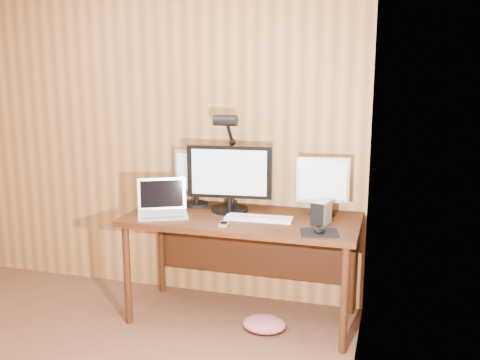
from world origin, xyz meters
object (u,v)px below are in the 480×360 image
at_px(monitor_right, 323,185).
at_px(laptop, 162,206).
at_px(desk, 245,231).
at_px(monitor_center, 229,177).
at_px(keyboard, 259,218).
at_px(speaker, 328,212).
at_px(monitor_left, 196,177).
at_px(desk_lamp, 229,146).
at_px(mouse, 319,229).
at_px(hard_drive, 321,213).
at_px(phone, 224,224).

bearing_deg(monitor_right, laptop, -176.13).
xyz_separation_m(desk, monitor_center, (-0.13, 0.05, 0.37)).
height_order(keyboard, speaker, speaker).
xyz_separation_m(monitor_left, keyboard, (0.53, -0.23, -0.21)).
xyz_separation_m(monitor_right, keyboard, (-0.39, -0.22, -0.21)).
bearing_deg(laptop, keyboard, -21.34).
xyz_separation_m(monitor_left, monitor_right, (0.93, -0.01, 0.00)).
relative_size(desk, keyboard, 3.48).
relative_size(monitor_right, desk_lamp, 0.56).
height_order(monitor_center, mouse, monitor_center).
xyz_separation_m(laptop, speaker, (1.13, 0.16, -0.00)).
height_order(monitor_right, desk_lamp, desk_lamp).
bearing_deg(laptop, monitor_center, 0.67).
distance_m(keyboard, mouse, 0.47).
relative_size(desk, monitor_right, 3.91).
relative_size(monitor_center, desk_lamp, 0.83).
xyz_separation_m(desk, speaker, (0.58, 0.00, 0.18)).
bearing_deg(monitor_center, speaker, -10.43).
relative_size(desk, laptop, 3.85).
bearing_deg(hard_drive, phone, -146.88).
bearing_deg(keyboard, phone, -140.02).
height_order(monitor_left, mouse, monitor_left).
relative_size(hard_drive, phone, 1.38).
height_order(desk, keyboard, keyboard).
xyz_separation_m(laptop, phone, (0.49, -0.13, -0.05)).
distance_m(desk, mouse, 0.65).
bearing_deg(desk, laptop, -164.11).
height_order(monitor_left, monitor_right, monitor_right).
relative_size(keyboard, speaker, 3.99).
distance_m(mouse, phone, 0.63).
relative_size(monitor_center, phone, 5.20).
bearing_deg(desk_lamp, monitor_left, 173.34).
distance_m(monitor_left, keyboard, 0.62).
relative_size(monitor_left, phone, 3.49).
xyz_separation_m(keyboard, phone, (-0.19, -0.18, -0.00)).
relative_size(laptop, desk_lamp, 0.57).
bearing_deg(monitor_right, mouse, -94.55).
bearing_deg(monitor_right, keyboard, -160.76).
distance_m(mouse, desk_lamp, 0.94).
height_order(monitor_right, keyboard, monitor_right).
bearing_deg(desk_lamp, speaker, -22.08).
relative_size(monitor_left, keyboard, 0.88).
relative_size(keyboard, mouse, 4.13).
distance_m(hard_drive, speaker, 0.11).
height_order(monitor_left, keyboard, monitor_left).
distance_m(desk, monitor_right, 0.63).
bearing_deg(monitor_center, phone, -86.02).
distance_m(desk, keyboard, 0.21).
xyz_separation_m(monitor_center, monitor_left, (-0.28, 0.07, -0.03)).
height_order(desk, hard_drive, hard_drive).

